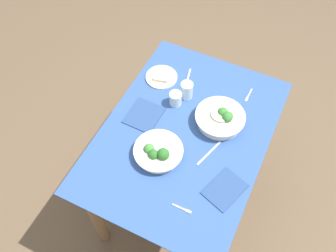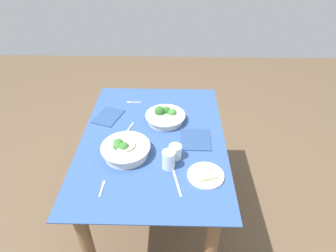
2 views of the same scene
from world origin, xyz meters
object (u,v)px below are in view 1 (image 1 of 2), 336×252
Objects in this scene: broccoli_bowl_near at (221,118)px; table_knife_right at (187,81)px; napkin_folded_upper at (144,115)px; water_glass_side at (187,90)px; broccoli_bowl_far at (158,152)px; table_knife_left at (209,153)px; fork_by_near_bowl at (183,209)px; fork_by_far_bowl at (248,96)px; water_glass_center at (176,99)px; napkin_folded_lower at (225,189)px; bread_side_plate at (161,77)px.

broccoli_bowl_near is 1.36× the size of table_knife_right.
water_glass_side is at bearing -34.15° from napkin_folded_upper.
broccoli_bowl_far is 1.35× the size of table_knife_left.
water_glass_side is at bearing 58.45° from table_knife_left.
fork_by_near_bowl is 0.50× the size of napkin_folded_upper.
broccoli_bowl_far is 0.43m from water_glass_side.
table_knife_left is at bearing -61.57° from broccoli_bowl_far.
napkin_folded_upper is (-0.23, 0.16, -0.05)m from water_glass_side.
broccoli_bowl_far reaches higher than table_knife_left.
fork_by_far_bowl is at bearing -26.74° from broccoli_bowl_far.
water_glass_center is 0.58m from napkin_folded_lower.
fork_by_far_bowl is 1.04× the size of fork_by_near_bowl.
table_knife_left is (-0.21, -0.02, -0.04)m from broccoli_bowl_near.
broccoli_bowl_near is at bearing -137.10° from table_knife_right.
broccoli_bowl_far is 1.30× the size of napkin_folded_upper.
water_glass_center is 0.08m from water_glass_side.
table_knife_left and table_knife_right have the same top height.
fork_by_near_bowl is at bearing -151.80° from water_glass_center.
broccoli_bowl_near reaches higher than bread_side_plate.
broccoli_bowl_near is 0.40m from napkin_folded_lower.
broccoli_bowl_far is 2.47× the size of water_glass_side.
fork_by_far_bowl is (0.09, -0.51, -0.01)m from bread_side_plate.
broccoli_bowl_near reaches higher than water_glass_center.
table_knife_right is at bearing 2.31° from water_glass_center.
fork_by_far_bowl is 0.37m from table_knife_right.
water_glass_side reaches higher than bread_side_plate.
bread_side_plate is (0.49, 0.22, -0.02)m from broccoli_bowl_far.
broccoli_bowl_near reaches higher than fork_by_near_bowl.
napkin_folded_upper reaches higher than fork_by_far_bowl.
water_glass_side reaches higher than table_knife_left.
table_knife_left is at bearing -126.96° from water_glass_center.
fork_by_near_bowl is 0.52× the size of table_knife_left.
fork_by_far_bowl is at bearing -57.05° from water_glass_center.
broccoli_bowl_far is 1.35× the size of bread_side_plate.
table_knife_left is (-0.30, -0.26, -0.05)m from water_glass_side.
water_glass_center is 0.43m from fork_by_far_bowl.
water_glass_center is 0.43× the size of table_knife_left.
water_glass_center is 0.20m from napkin_folded_upper.
bread_side_plate is at bearing 49.23° from napkin_folded_lower.
napkin_folded_lower is (0.18, -0.14, 0.00)m from fork_by_near_bowl.
fork_by_near_bowl and table_knife_right have the same top height.
water_glass_center is 0.80× the size of fork_by_far_bowl.
napkin_folded_upper reaches higher than table_knife_left.
broccoli_bowl_far reaches higher than fork_by_far_bowl.
water_glass_side is 0.28m from napkin_folded_upper.
broccoli_bowl_near is at bearing -110.45° from water_glass_side.
napkin_folded_lower is at bearing -119.64° from table_knife_left.
napkin_folded_upper is at bearing 142.05° from water_glass_center.
fork_by_near_bowl is at bearing -162.27° from table_knife_left.
water_glass_center is at bearing 169.64° from table_knife_right.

